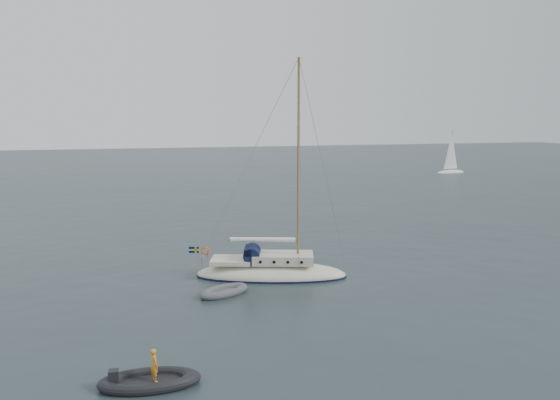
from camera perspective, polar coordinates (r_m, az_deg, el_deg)
name	(u,v)px	position (r m, az deg, el deg)	size (l,w,h in m)	color
ground	(306,285)	(32.57, 2.68, -8.85)	(300.00, 300.00, 0.00)	black
sailboat	(271,260)	(33.79, -0.92, -6.34)	(9.74, 2.92, 13.87)	beige
dinghy	(224,291)	(30.93, -5.86, -9.46)	(3.09, 1.40, 0.44)	#545559
rib	(149,380)	(21.63, -13.52, -17.83)	(3.76, 1.71, 1.44)	black
distant_yacht_b	(451,154)	(101.25, 17.44, 4.64)	(6.02, 3.21, 7.97)	white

